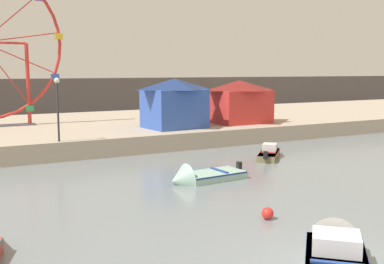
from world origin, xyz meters
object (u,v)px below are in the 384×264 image
motorboat_white_red_stripe (335,251)px  carnival_booth_blue_tent (174,102)px  motorboat_olive_wood (270,152)px  carnival_booth_red_striped (239,101)px  motorboat_seafoam (198,177)px  promenade_lamp_far (58,100)px  mooring_buoy_orange (268,213)px

motorboat_white_red_stripe → carnival_booth_blue_tent: bearing=29.1°
motorboat_olive_wood → carnival_booth_red_striped: 8.94m
motorboat_seafoam → carnival_booth_blue_tent: bearing=-115.0°
motorboat_white_red_stripe → promenade_lamp_far: promenade_lamp_far is taller
carnival_booth_blue_tent → mooring_buoy_orange: 18.10m
promenade_lamp_far → motorboat_seafoam: bearing=-60.7°
motorboat_seafoam → promenade_lamp_far: (-4.69, 8.35, 3.42)m
carnival_booth_blue_tent → mooring_buoy_orange: bearing=-110.5°
carnival_booth_blue_tent → motorboat_white_red_stripe: bearing=-109.4°
mooring_buoy_orange → carnival_booth_blue_tent: bearing=74.4°
motorboat_olive_wood → mooring_buoy_orange: 12.41m
promenade_lamp_far → mooring_buoy_orange: bearing=-74.1°
motorboat_seafoam → mooring_buoy_orange: 6.18m
mooring_buoy_orange → carnival_booth_red_striped: bearing=58.7°
carnival_booth_red_striped → motorboat_seafoam: bearing=-132.7°
carnival_booth_blue_tent → promenade_lamp_far: (-8.91, -2.72, 0.60)m
motorboat_seafoam → carnival_booth_red_striped: size_ratio=0.85×
motorboat_olive_wood → mooring_buoy_orange: bearing=-174.0°
motorboat_seafoam → carnival_booth_red_striped: (10.19, 11.55, 2.72)m
motorboat_white_red_stripe → promenade_lamp_far: size_ratio=1.19×
motorboat_olive_wood → motorboat_white_red_stripe: bearing=-167.2°
carnival_booth_red_striped → mooring_buoy_orange: carnival_booth_red_striped is taller
motorboat_olive_wood → carnival_booth_blue_tent: bearing=65.5°
motorboat_olive_wood → motorboat_white_red_stripe: (-8.32, -13.57, 0.03)m
motorboat_white_red_stripe → mooring_buoy_orange: size_ratio=10.07×
mooring_buoy_orange → motorboat_seafoam: bearing=84.7°
motorboat_seafoam → promenade_lamp_far: bearing=-64.8°
promenade_lamp_far → mooring_buoy_orange: promenade_lamp_far is taller
promenade_lamp_far → mooring_buoy_orange: size_ratio=8.48×
motorboat_white_red_stripe → carnival_booth_red_striped: bearing=15.6°
motorboat_seafoam → carnival_booth_blue_tent: size_ratio=0.87×
motorboat_seafoam → mooring_buoy_orange: (-0.57, -6.15, 0.02)m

